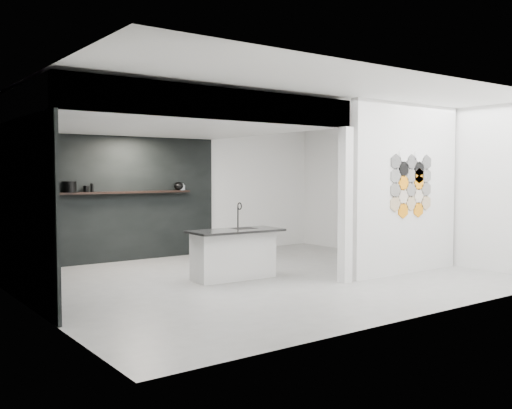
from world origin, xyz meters
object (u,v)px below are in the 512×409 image
object	(u,v)px
wall_basin	(34,233)
utensil_cup	(86,189)
glass_bowl	(182,188)
kitchen_island	(234,253)
stockpot	(70,187)
partition_panel	(406,189)
kettle	(179,186)
bottle_dark	(92,188)
glass_vase	(182,187)

from	to	relation	value
wall_basin	utensil_cup	xyz separation A→B (m)	(1.46, 2.07, 0.53)
glass_bowl	utensil_cup	xyz separation A→B (m)	(-1.93, 0.00, 0.01)
kitchen_island	stockpot	distance (m)	3.29
wall_basin	glass_bowl	world-z (taller)	glass_bowl
stockpot	wall_basin	bearing A→B (deg)	-119.40
partition_panel	glass_bowl	xyz separation A→B (m)	(-2.08, 3.87, -0.03)
wall_basin	stockpot	xyz separation A→B (m)	(1.16, 2.07, 0.57)
stockpot	kettle	bearing A→B (deg)	0.00
stockpot	utensil_cup	bearing A→B (deg)	0.00
stockpot	bottle_dark	distance (m)	0.40
partition_panel	bottle_dark	distance (m)	5.49
kitchen_island	bottle_dark	size ratio (longest dim) A/B	9.76
glass_bowl	glass_vase	world-z (taller)	glass_vase
utensil_cup	glass_vase	bearing A→B (deg)	0.00
wall_basin	kitchen_island	world-z (taller)	kitchen_island
kettle	glass_vase	xyz separation A→B (m)	(0.06, 0.00, -0.02)
kitchen_island	kettle	world-z (taller)	kettle
stockpot	bottle_dark	bearing A→B (deg)	0.00
stockpot	kettle	distance (m)	2.16
stockpot	glass_bowl	size ratio (longest dim) A/B	1.71
glass_bowl	kettle	bearing A→B (deg)	180.00
stockpot	utensil_cup	world-z (taller)	stockpot
wall_basin	kettle	world-z (taller)	kettle
stockpot	glass_bowl	world-z (taller)	stockpot
bottle_dark	glass_bowl	bearing A→B (deg)	0.00
glass_bowl	utensil_cup	size ratio (longest dim) A/B	1.22
partition_panel	glass_vase	bearing A→B (deg)	118.23
wall_basin	kettle	xyz separation A→B (m)	(3.33, 2.07, 0.55)
stockpot	bottle_dark	world-z (taller)	stockpot
wall_basin	glass_vase	size ratio (longest dim) A/B	4.64
kettle	glass_vase	distance (m)	0.06
stockpot	utensil_cup	size ratio (longest dim) A/B	2.08
stockpot	partition_panel	bearing A→B (deg)	-41.94
bottle_dark	kitchen_island	bearing A→B (deg)	-64.06
partition_panel	glass_bowl	size ratio (longest dim) A/B	20.11
wall_basin	bottle_dark	world-z (taller)	bottle_dark
glass_vase	utensil_cup	world-z (taller)	glass_vase
glass_bowl	utensil_cup	bearing A→B (deg)	180.00
glass_bowl	wall_basin	bearing A→B (deg)	-148.65
kettle	glass_vase	size ratio (longest dim) A/B	1.48
partition_panel	kettle	size ratio (longest dim) A/B	14.67
kitchen_island	stockpot	world-z (taller)	stockpot
partition_panel	kitchen_island	size ratio (longest dim) A/B	1.86
glass_vase	utensil_cup	bearing A→B (deg)	180.00
glass_bowl	kitchen_island	bearing A→B (deg)	-101.54
glass_bowl	bottle_dark	world-z (taller)	bottle_dark
glass_bowl	utensil_cup	world-z (taller)	utensil_cup
wall_basin	utensil_cup	size ratio (longest dim) A/B	5.24
utensil_cup	glass_bowl	bearing A→B (deg)	0.00
partition_panel	wall_basin	distance (m)	5.78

